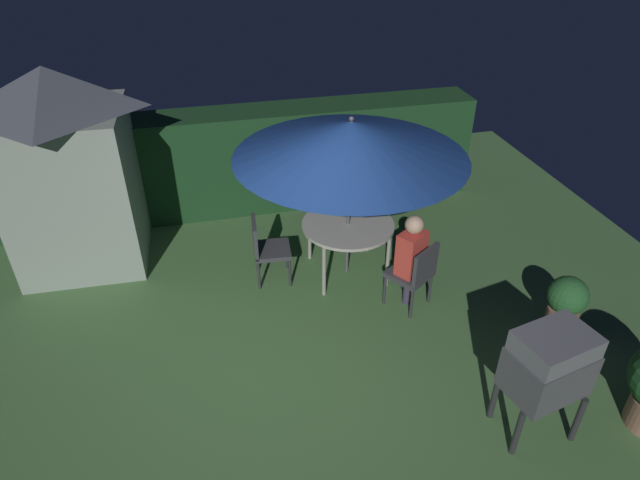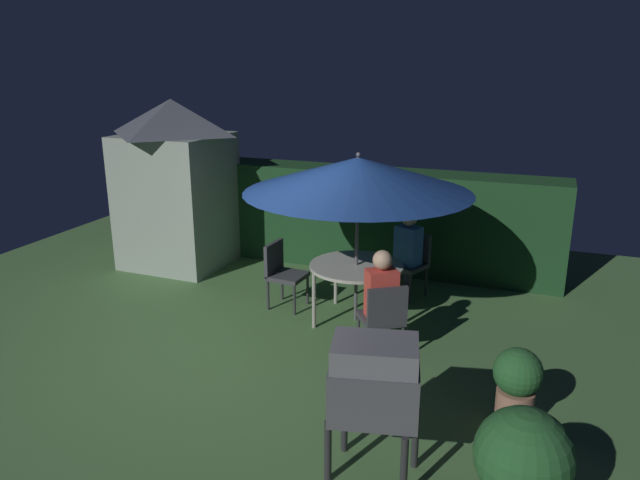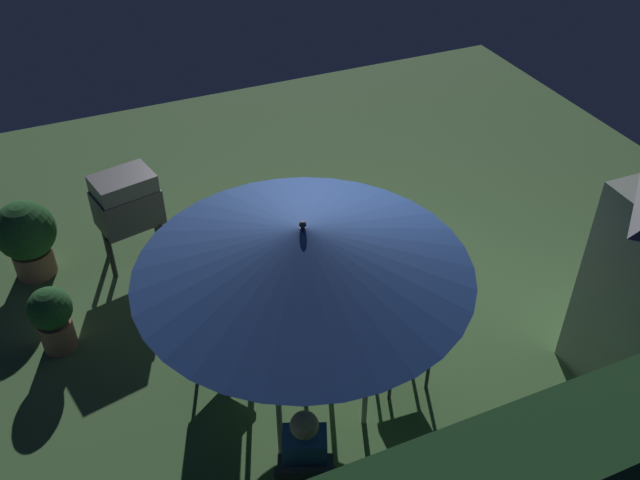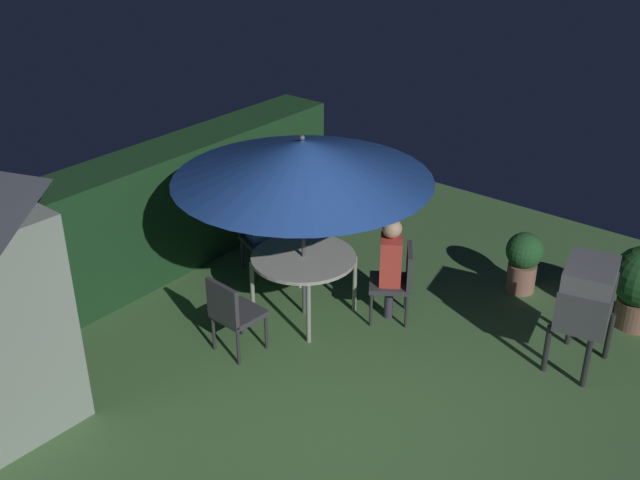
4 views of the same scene
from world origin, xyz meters
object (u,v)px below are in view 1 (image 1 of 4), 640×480
chair_near_shed (415,272)px  person_in_blue (357,182)px  garden_shed (69,169)px  patio_umbrella (351,139)px  potted_plant_by_shed (565,304)px  chair_far_side (357,195)px  patio_table (348,228)px  bbq_grill (549,365)px  chair_toward_hedge (265,246)px  person_in_red (412,251)px

chair_near_shed → person_in_blue: size_ratio=0.71×
garden_shed → chair_near_shed: bearing=-27.2°
patio_umbrella → potted_plant_by_shed: (2.09, -1.74, -1.49)m
patio_umbrella → chair_far_side: patio_umbrella is taller
patio_table → bbq_grill: bbq_grill is taller
chair_far_side → chair_toward_hedge: bearing=-145.6°
garden_shed → person_in_red: 4.46m
bbq_grill → chair_far_side: 4.06m
patio_table → person_in_blue: (0.44, 1.06, 0.09)m
person_in_red → patio_table: bearing=123.9°
chair_near_shed → chair_toward_hedge: same height
chair_near_shed → person_in_red: bearing=123.9°
chair_near_shed → patio_umbrella: bearing=123.9°
chair_near_shed → potted_plant_by_shed: chair_near_shed is taller
chair_far_side → person_in_red: (0.08, -1.95, 0.26)m
patio_umbrella → chair_toward_hedge: bearing=175.8°
person_in_red → garden_shed: bearing=153.4°
patio_umbrella → bbq_grill: bearing=-70.2°
chair_toward_hedge → potted_plant_by_shed: chair_toward_hedge is taller
person_in_blue → patio_table: bearing=-112.4°
chair_near_shed → patio_table: bearing=123.9°
chair_near_shed → chair_toward_hedge: (-1.67, 0.97, 0.00)m
potted_plant_by_shed → person_in_blue: size_ratio=0.61×
potted_plant_by_shed → person_in_blue: bearing=120.6°
bbq_grill → chair_near_shed: (-0.44, 1.98, -0.33)m
person_in_red → chair_toward_hedge: bearing=151.1°
patio_table → potted_plant_by_shed: 2.73m
bbq_grill → chair_toward_hedge: (-2.11, 2.95, -0.33)m
bbq_grill → chair_toward_hedge: size_ratio=1.33×
chair_toward_hedge → potted_plant_by_shed: size_ratio=1.17×
patio_table → chair_near_shed: bearing=-56.1°
garden_shed → patio_table: 3.66m
chair_far_side → person_in_blue: size_ratio=0.71×
bbq_grill → chair_toward_hedge: bbq_grill is taller
chair_near_shed → chair_toward_hedge: bearing=149.9°
chair_toward_hedge → person_in_blue: (1.51, 0.98, 0.26)m
patio_umbrella → bbq_grill: patio_umbrella is taller
garden_shed → chair_far_side: 3.96m
bbq_grill → chair_near_shed: 2.06m
chair_far_side → person_in_blue: bearing=-112.4°
bbq_grill → person_in_blue: bearing=98.7°
chair_far_side → potted_plant_by_shed: chair_far_side is taller
chair_near_shed → person_in_blue: 1.97m
patio_umbrella → potted_plant_by_shed: bearing=-39.8°
chair_toward_hedge → chair_near_shed: bearing=-30.1°
patio_table → bbq_grill: size_ratio=1.00×
patio_table → patio_umbrella: 1.22m
potted_plant_by_shed → person_in_red: (-1.54, 0.92, 0.36)m
garden_shed → potted_plant_by_shed: 6.28m
chair_far_side → potted_plant_by_shed: size_ratio=1.17×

